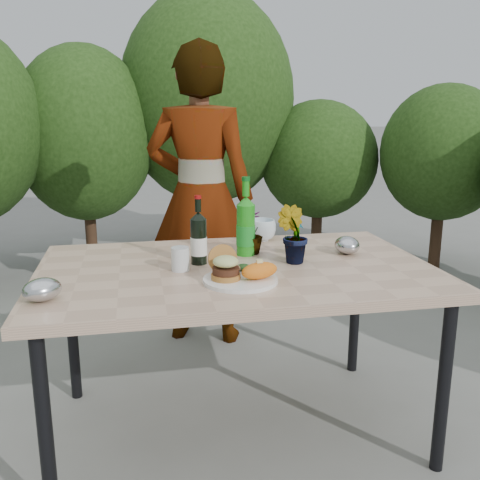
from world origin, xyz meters
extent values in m
plane|color=slate|center=(0.00, 0.00, 0.00)|extent=(80.00, 80.00, 0.00)
cube|color=tan|center=(0.00, 0.00, 0.73)|extent=(1.60, 1.00, 0.04)
cylinder|color=black|center=(-0.72, -0.42, 0.35)|extent=(0.05, 0.05, 0.71)
cylinder|color=black|center=(0.72, -0.42, 0.35)|extent=(0.05, 0.05, 0.71)
cylinder|color=black|center=(-0.72, 0.42, 0.35)|extent=(0.05, 0.05, 0.71)
cylinder|color=black|center=(0.72, 0.42, 0.35)|extent=(0.05, 0.05, 0.71)
cylinder|color=#382316|center=(-0.80, 2.80, 0.21)|extent=(0.10, 0.10, 0.42)
ellipsoid|color=#2E531B|center=(-0.80, 2.80, 1.17)|extent=(1.20, 1.20, 1.50)
cylinder|color=#382316|center=(0.30, 3.00, 0.25)|extent=(0.10, 0.10, 0.50)
ellipsoid|color=#2E531B|center=(0.30, 3.00, 1.48)|extent=(1.60, 1.60, 1.95)
cylinder|color=#382316|center=(1.30, 2.70, 0.19)|extent=(0.10, 0.10, 0.38)
ellipsoid|color=#2E531B|center=(1.30, 2.70, 0.92)|extent=(1.09, 1.09, 1.09)
cylinder|color=#382316|center=(2.20, 2.10, 0.22)|extent=(0.10, 0.10, 0.44)
ellipsoid|color=#2E531B|center=(2.20, 2.10, 1.02)|extent=(1.06, 1.06, 1.15)
cylinder|color=white|center=(-0.02, -0.20, 0.76)|extent=(0.28, 0.28, 0.01)
cylinder|color=#B7722D|center=(-0.08, -0.20, 0.78)|extent=(0.11, 0.11, 0.02)
cylinder|color=#472314|center=(-0.08, -0.20, 0.80)|extent=(0.10, 0.10, 0.02)
ellipsoid|color=beige|center=(-0.08, -0.20, 0.83)|extent=(0.10, 0.10, 0.04)
cylinder|color=#B7722D|center=(-0.08, -0.13, 0.82)|extent=(0.11, 0.06, 0.11)
ellipsoid|color=orange|center=(0.04, -0.22, 0.80)|extent=(0.17, 0.12, 0.06)
ellipsoid|color=olive|center=(-0.02, -0.11, 0.78)|extent=(0.04, 0.04, 0.02)
ellipsoid|color=#193814|center=(0.01, -0.11, 0.78)|extent=(0.06, 0.04, 0.03)
cylinder|color=black|center=(-0.14, 0.07, 0.84)|extent=(0.07, 0.07, 0.19)
cylinder|color=white|center=(-0.14, 0.07, 0.83)|extent=(0.07, 0.07, 0.08)
cone|color=black|center=(-0.14, 0.07, 0.95)|extent=(0.07, 0.07, 0.03)
cylinder|color=black|center=(-0.14, 0.07, 1.00)|extent=(0.03, 0.03, 0.05)
cylinder|color=maroon|center=(-0.14, 0.07, 1.03)|extent=(0.03, 0.03, 0.01)
cylinder|color=#1E8F1A|center=(0.07, 0.17, 0.86)|extent=(0.08, 0.08, 0.22)
cylinder|color=#198C26|center=(0.07, 0.17, 0.84)|extent=(0.08, 0.08, 0.09)
cone|color=#1E8F1A|center=(0.07, 0.17, 0.99)|extent=(0.08, 0.08, 0.04)
cylinder|color=#1E8F1A|center=(0.07, 0.17, 1.05)|extent=(0.03, 0.03, 0.07)
cylinder|color=#0C5919|center=(0.07, 0.17, 1.09)|extent=(0.04, 0.04, 0.02)
cylinder|color=silver|center=(-0.23, -0.01, 0.80)|extent=(0.07, 0.07, 0.09)
imported|color=#28531C|center=(0.29, 0.13, 0.85)|extent=(0.11, 0.12, 0.19)
imported|color=#1C501B|center=(0.24, 0.01, 0.87)|extent=(0.17, 0.17, 0.24)
imported|color=#21541C|center=(0.10, 0.18, 0.85)|extent=(0.15, 0.15, 0.19)
imported|color=silver|center=(0.21, 0.41, 0.80)|extent=(0.18, 0.18, 0.10)
ellipsoid|color=#B2B5B9|center=(-0.71, -0.27, 0.79)|extent=(0.17, 0.16, 0.08)
ellipsoid|color=#B0B1B7|center=(0.52, 0.10, 0.79)|extent=(0.11, 0.14, 0.08)
imported|color=#A37351|center=(-0.02, 1.02, 0.87)|extent=(0.74, 0.60, 1.75)
camera|label=1|loc=(-0.39, -2.07, 1.38)|focal=40.00mm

